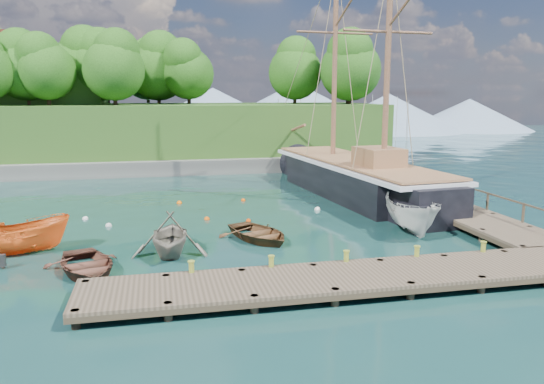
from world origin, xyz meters
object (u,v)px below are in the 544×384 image
Objects in this scene: rowboat_0 at (87,273)px; motorboat_orange at (18,254)px; schooner at (355,181)px; cabin_boat_white at (411,232)px; rowboat_2 at (259,240)px; rowboat_1 at (171,254)px.

motorboat_orange reaches higher than rowboat_0.
cabin_boat_white is at bearing -100.01° from schooner.
rowboat_0 is 0.77× the size of cabin_boat_white.
motorboat_orange is 0.17× the size of schooner.
cabin_boat_white is at bearing -23.74° from rowboat_2.
cabin_boat_white reaches higher than rowboat_2.
rowboat_2 is 13.03m from schooner.
rowboat_2 is 0.16× the size of schooner.
motorboat_orange is 0.84× the size of cabin_boat_white.
rowboat_1 is 0.72× the size of cabin_boat_white.
rowboat_2 is 0.77× the size of cabin_boat_white.
motorboat_orange is at bearing -171.17° from cabin_boat_white.
rowboat_1 is 4.58m from rowboat_2.
cabin_boat_white reaches higher than motorboat_orange.
motorboat_orange is at bearing 118.86° from rowboat_0.
cabin_boat_white is (15.67, 3.09, 0.00)m from rowboat_0.
rowboat_0 is 15.97m from cabin_boat_white.
schooner is at bearing -75.89° from motorboat_orange.
schooner reaches higher than rowboat_1.
schooner is (19.71, 9.66, 1.08)m from motorboat_orange.
rowboat_1 is at bearing -145.23° from schooner.
cabin_boat_white is at bearing 11.47° from rowboat_1.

